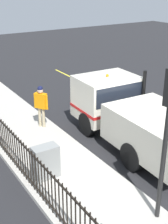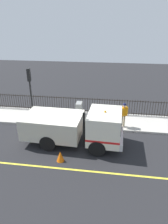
{
  "view_description": "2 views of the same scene",
  "coord_description": "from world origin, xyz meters",
  "px_view_note": "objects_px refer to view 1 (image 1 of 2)",
  "views": [
    {
      "loc": [
        6.88,
        7.36,
        5.82
      ],
      "look_at": [
        1.34,
        -1.33,
        1.45
      ],
      "focal_mm": 50.24,
      "sensor_mm": 36.0,
      "label": 1
    },
    {
      "loc": [
        -10.77,
        -2.64,
        6.79
      ],
      "look_at": [
        0.75,
        -0.98,
        1.63
      ],
      "focal_mm": 31.83,
      "sensor_mm": 36.0,
      "label": 2
    }
  ],
  "objects_px": {
    "worker_standing": "(41,102)",
    "work_truck": "(129,112)",
    "utility_cabinet": "(46,162)",
    "traffic_light_near": "(168,117)"
  },
  "relations": [
    {
      "from": "worker_standing",
      "to": "utility_cabinet",
      "type": "xyz_separation_m",
      "value": [
        1.46,
        3.37,
        -0.56
      ]
    },
    {
      "from": "utility_cabinet",
      "to": "worker_standing",
      "type": "bearing_deg",
      "value": -113.46
    },
    {
      "from": "worker_standing",
      "to": "traffic_light_near",
      "type": "bearing_deg",
      "value": -30.33
    },
    {
      "from": "work_truck",
      "to": "utility_cabinet",
      "type": "bearing_deg",
      "value": -167.97
    },
    {
      "from": "work_truck",
      "to": "worker_standing",
      "type": "bearing_deg",
      "value": 133.22
    },
    {
      "from": "work_truck",
      "to": "traffic_light_near",
      "type": "xyz_separation_m",
      "value": [
        2.17,
        3.79,
        1.71
      ]
    },
    {
      "from": "worker_standing",
      "to": "work_truck",
      "type": "bearing_deg",
      "value": 8.94
    },
    {
      "from": "worker_standing",
      "to": "utility_cabinet",
      "type": "bearing_deg",
      "value": -55.4
    },
    {
      "from": "utility_cabinet",
      "to": "work_truck",
      "type": "bearing_deg",
      "value": -170.31
    },
    {
      "from": "traffic_light_near",
      "to": "utility_cabinet",
      "type": "bearing_deg",
      "value": 106.6
    }
  ]
}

